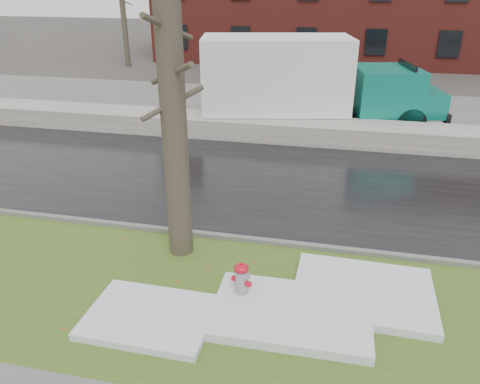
% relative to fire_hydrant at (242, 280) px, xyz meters
% --- Properties ---
extents(ground, '(120.00, 120.00, 0.00)m').
position_rel_fire_hydrant_xyz_m(ground, '(-0.92, 1.14, -0.48)').
color(ground, '#47423D').
rests_on(ground, ground).
extents(verge, '(60.00, 4.50, 0.04)m').
position_rel_fire_hydrant_xyz_m(verge, '(-0.92, -0.11, -0.46)').
color(verge, '#35501A').
rests_on(verge, ground).
extents(road, '(60.00, 7.00, 0.03)m').
position_rel_fire_hydrant_xyz_m(road, '(-0.92, 5.64, -0.47)').
color(road, black).
rests_on(road, ground).
extents(parking_lot, '(60.00, 9.00, 0.03)m').
position_rel_fire_hydrant_xyz_m(parking_lot, '(-0.92, 14.14, -0.47)').
color(parking_lot, slate).
rests_on(parking_lot, ground).
extents(curb, '(60.00, 0.15, 0.14)m').
position_rel_fire_hydrant_xyz_m(curb, '(-0.92, 2.14, -0.41)').
color(curb, slate).
rests_on(curb, ground).
extents(snowbank, '(60.00, 1.60, 0.75)m').
position_rel_fire_hydrant_xyz_m(snowbank, '(-0.92, 9.84, -0.11)').
color(snowbank, '#B7B1A8').
rests_on(snowbank, ground).
extents(bg_tree_left, '(1.40, 1.62, 6.50)m').
position_rel_fire_hydrant_xyz_m(bg_tree_left, '(-12.92, 23.14, 2.85)').
color(bg_tree_left, brown).
rests_on(bg_tree_left, ground).
extents(bg_tree_center, '(1.40, 1.62, 6.50)m').
position_rel_fire_hydrant_xyz_m(bg_tree_center, '(-6.92, 27.14, 2.85)').
color(bg_tree_center, brown).
rests_on(bg_tree_center, ground).
extents(fire_hydrant, '(0.41, 0.39, 0.83)m').
position_rel_fire_hydrant_xyz_m(fire_hydrant, '(0.00, 0.00, 0.00)').
color(fire_hydrant, '#919498').
rests_on(fire_hydrant, verge).
extents(tree, '(1.27, 1.40, 6.45)m').
position_rel_fire_hydrant_xyz_m(tree, '(-1.68, 1.44, 2.81)').
color(tree, brown).
rests_on(tree, verge).
extents(box_truck, '(10.81, 4.25, 3.57)m').
position_rel_fire_hydrant_xyz_m(box_truck, '(0.05, 11.32, 1.41)').
color(box_truck, black).
rests_on(box_truck, ground).
extents(worker, '(0.77, 0.60, 1.87)m').
position_rel_fire_hydrant_xyz_m(worker, '(-1.87, 10.44, 1.21)').
color(worker, black).
rests_on(worker, snowbank).
extents(snow_patch_near, '(2.65, 2.06, 0.16)m').
position_rel_fire_hydrant_xyz_m(snow_patch_near, '(2.23, 0.62, -0.36)').
color(snow_patch_near, silver).
rests_on(snow_patch_near, verge).
extents(snow_patch_far, '(2.22, 1.63, 0.14)m').
position_rel_fire_hydrant_xyz_m(snow_patch_far, '(-1.47, -0.90, -0.37)').
color(snow_patch_far, silver).
rests_on(snow_patch_far, verge).
extents(snow_patch_side, '(2.82, 1.84, 0.18)m').
position_rel_fire_hydrant_xyz_m(snow_patch_side, '(0.96, -0.31, -0.35)').
color(snow_patch_side, silver).
rests_on(snow_patch_side, verge).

